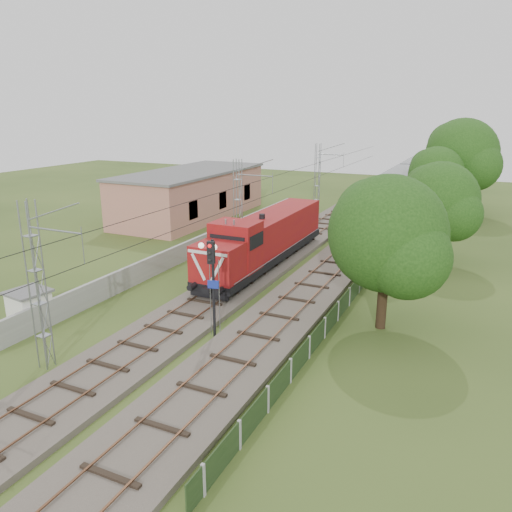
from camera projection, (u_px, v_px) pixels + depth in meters
The scene contains 15 objects.
ground at pixel (192, 316), 29.45m from camera, with size 140.00×140.00×0.00m, color #33481B.
track_main at pixel (244, 278), 35.47m from camera, with size 4.20×70.00×0.45m.
track_side at pixel (358, 243), 44.73m from camera, with size 4.20×80.00×0.45m.
catenary at pixel (239, 209), 39.91m from camera, with size 3.31×70.00×8.00m.
boundary_wall at pixel (202, 244), 42.30m from camera, with size 0.25×40.00×1.50m, color #9E9E99.
station_building at pixel (191, 194), 55.63m from camera, with size 8.40×20.40×5.22m.
fence at pixel (338, 311), 28.63m from camera, with size 0.12×32.00×1.20m.
locomotive at pixel (265, 238), 37.96m from camera, with size 3.05×17.41×4.42m.
coach_rake at pixel (431, 161), 90.18m from camera, with size 3.27×97.49×3.78m.
signal_post at pixel (212, 272), 25.68m from camera, with size 0.59×0.46×5.39m.
relay_hut at pixel (30, 308), 27.80m from camera, with size 2.34×2.34×2.12m.
tree_a at pixel (389, 235), 26.36m from camera, with size 6.60×6.29×8.56m.
tree_b at pixel (441, 201), 38.01m from camera, with size 6.16×5.87×7.99m.
tree_c at pixel (437, 175), 53.49m from camera, with size 6.13×5.84×7.95m.
tree_d at pixel (463, 155), 56.11m from camera, with size 8.35×7.95×10.83m.
Camera 1 is at (14.99, -23.04, 11.77)m, focal length 35.00 mm.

